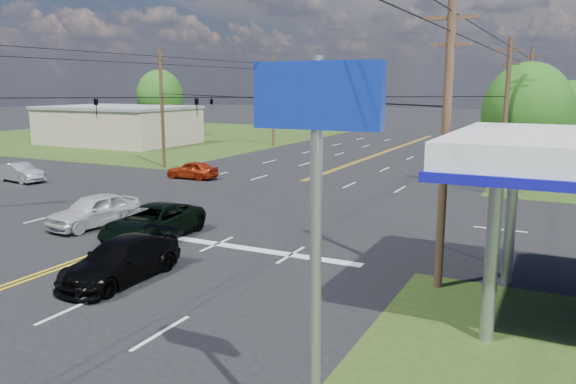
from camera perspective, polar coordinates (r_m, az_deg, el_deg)
The scene contains 21 objects.
ground at distance 32.54m, azimuth -4.52°, elevation -1.05°, with size 280.00×280.00×0.00m, color black.
grass_nw at distance 78.78m, azimuth -14.42°, elevation 5.62°, with size 46.00×48.00×0.03m, color #293F14.
stop_bar at distance 23.39m, azimuth -4.14°, elevation -5.79°, with size 10.00×0.50×0.02m, color silver.
retail_nw at distance 67.89m, azimuth -16.83°, elevation 6.41°, with size 16.00×11.00×4.00m, color tan.
pole_se at distance 18.65m, azimuth 15.69°, elevation 5.02°, with size 1.60×0.28×9.50m.
pole_nw at distance 46.77m, azimuth -12.68°, elevation 8.40°, with size 1.60×0.28×9.50m.
pole_ne at distance 36.44m, azimuth 21.23°, elevation 7.33°, with size 1.60×0.28×9.50m.
pole_left_far at distance 62.64m, azimuth -1.52°, elevation 9.43°, with size 1.60×0.28×10.00m.
pole_right_far at distance 55.36m, azimuth 23.23°, elevation 8.40°, with size 1.60×0.28×10.00m.
span_wire_signals at distance 31.86m, azimuth -4.68°, elevation 9.57°, with size 26.00×18.00×1.13m.
power_lines at distance 30.22m, azimuth -6.79°, elevation 14.40°, with size 26.04×100.00×0.64m.
tree_right_a at distance 39.35m, azimuth 23.12°, elevation 7.33°, with size 5.70×5.70×8.18m.
tree_right_b at distance 51.29m, azimuth 26.78°, elevation 6.93°, with size 4.94×4.94×7.09m.
tree_far_l at distance 76.58m, azimuth -12.88°, elevation 9.44°, with size 6.08×6.08×8.72m.
pickup_dkgreen at distance 25.35m, azimuth -13.54°, elevation -3.00°, with size 2.48×5.39×1.50m, color black.
suv_black at distance 20.39m, azimuth -16.61°, elevation -6.64°, with size 2.00×4.91×1.43m, color black.
pickup_white at distance 28.38m, azimuth -19.10°, elevation -1.77°, with size 1.84×4.58×1.56m, color silver.
sedan_silver at distance 43.45m, azimuth -25.57°, elevation 1.80°, with size 1.41×4.04×1.33m, color #AEADB2.
sedan_red at distance 41.12m, azimuth -9.71°, elevation 2.24°, with size 1.53×3.80×1.29m, color #9B260B.
polesign_se at distance 8.83m, azimuth 2.91°, elevation 3.17°, with size 2.09×0.30×7.11m.
polesign_ne at distance 41.51m, azimuth 22.72°, elevation 8.60°, with size 2.01×0.88×7.39m.
Camera 1 is at (16.52, -15.23, 6.67)m, focal length 35.00 mm.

